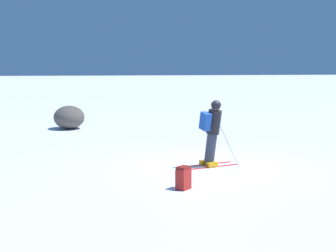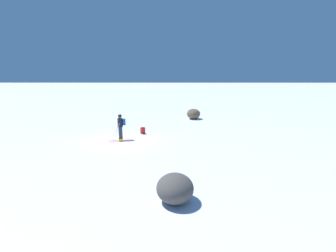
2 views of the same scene
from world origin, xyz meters
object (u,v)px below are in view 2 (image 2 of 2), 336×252
at_px(skier, 121,126).
at_px(exposed_boulder_1, 194,114).
at_px(spare_backpack, 143,131).
at_px(exposed_boulder_0, 175,188).

relative_size(skier, exposed_boulder_1, 1.13).
bearing_deg(spare_backpack, exposed_boulder_1, -163.39).
bearing_deg(skier, exposed_boulder_1, 133.04).
relative_size(exposed_boulder_0, exposed_boulder_1, 0.96).
distance_m(spare_backpack, exposed_boulder_0, 10.95).
bearing_deg(spare_backpack, exposed_boulder_0, 60.60).
relative_size(skier, spare_backpack, 3.57).
distance_m(skier, exposed_boulder_1, 10.57).
distance_m(skier, spare_backpack, 2.45).
height_order(spare_backpack, exposed_boulder_1, exposed_boulder_1).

